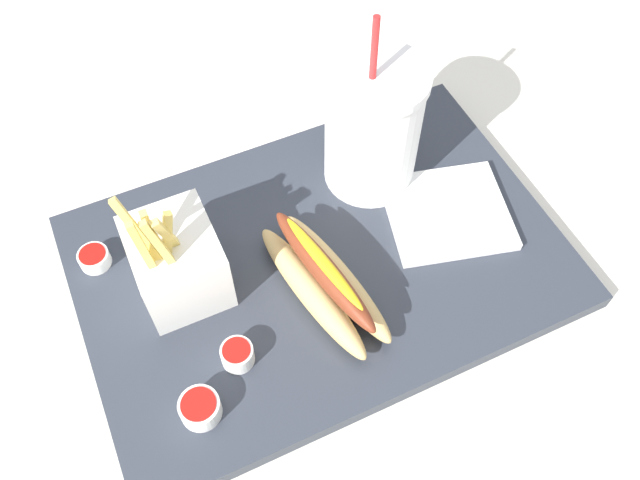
{
  "coord_description": "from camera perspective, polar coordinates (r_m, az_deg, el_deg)",
  "views": [
    {
      "loc": [
        0.15,
        0.33,
        0.6
      ],
      "look_at": [
        0.0,
        0.0,
        0.05
      ],
      "focal_mm": 37.11,
      "sensor_mm": 36.0,
      "label": 1
    }
  ],
  "objects": [
    {
      "name": "ground_plane",
      "position": [
        0.71,
        0.0,
        -2.66
      ],
      "size": [
        2.4,
        2.4,
        0.02
      ],
      "primitive_type": "cube",
      "color": "silver"
    },
    {
      "name": "ketchup_cup_1",
      "position": [
        0.61,
        -10.31,
        -14.05
      ],
      "size": [
        0.04,
        0.04,
        0.02
      ],
      "color": "white",
      "rests_on": "food_tray"
    },
    {
      "name": "food_tray",
      "position": [
        0.7,
        0.0,
        -1.82
      ],
      "size": [
        0.49,
        0.33,
        0.02
      ],
      "primitive_type": "cube",
      "color": "#2D333D",
      "rests_on": "ground_plane"
    },
    {
      "name": "ketchup_cup_2",
      "position": [
        0.63,
        -7.14,
        -9.75
      ],
      "size": [
        0.03,
        0.03,
        0.02
      ],
      "color": "white",
      "rests_on": "food_tray"
    },
    {
      "name": "hot_dog_1",
      "position": [
        0.65,
        0.3,
        -3.48
      ],
      "size": [
        0.09,
        0.18,
        0.06
      ],
      "color": "tan",
      "rests_on": "food_tray"
    },
    {
      "name": "soda_cup",
      "position": [
        0.7,
        4.56,
        9.66
      ],
      "size": [
        0.1,
        0.1,
        0.21
      ],
      "color": "white",
      "rests_on": "food_tray"
    },
    {
      "name": "napkin_stack",
      "position": [
        0.73,
        10.94,
        2.34
      ],
      "size": [
        0.15,
        0.14,
        0.01
      ],
      "primitive_type": "cube",
      "rotation": [
        0.0,
        0.0,
        -0.25
      ],
      "color": "white",
      "rests_on": "food_tray"
    },
    {
      "name": "fries_basket",
      "position": [
        0.65,
        -12.24,
        -1.83
      ],
      "size": [
        0.08,
        0.09,
        0.14
      ],
      "color": "white",
      "rests_on": "food_tray"
    },
    {
      "name": "ketchup_cup_3",
      "position": [
        0.71,
        -18.9,
        -1.46
      ],
      "size": [
        0.03,
        0.03,
        0.02
      ],
      "color": "white",
      "rests_on": "food_tray"
    }
  ]
}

